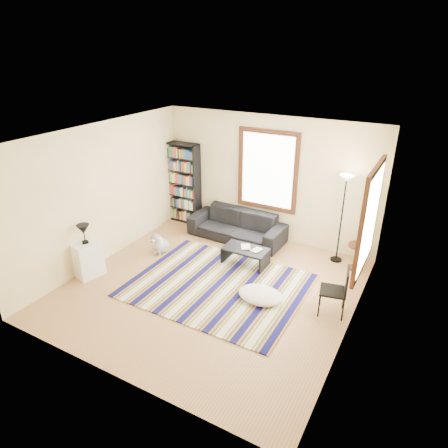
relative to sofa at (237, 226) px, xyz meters
The scene contains 21 objects.
floor 2.15m from the sofa, 75.68° to the right, with size 5.00×5.00×0.10m, color #B77653.
ceiling 3.30m from the sofa, 75.68° to the right, with size 5.00×5.00×0.10m, color white.
wall_back 1.30m from the sofa, 43.69° to the left, with size 5.00×0.10×2.80m, color beige.
wall_front 4.75m from the sofa, 83.51° to the right, with size 5.00×0.10×2.80m, color beige.
wall_left 3.08m from the sofa, 134.67° to the right, with size 0.10×5.00×2.80m, color beige.
wall_right 3.85m from the sofa, 33.70° to the right, with size 0.10×5.00×2.80m, color beige.
window_back 1.44m from the sofa, 38.74° to the left, with size 1.20×0.06×1.60m, color white.
window_right 3.49m from the sofa, 22.66° to the right, with size 0.06×1.20×1.60m, color white.
rug 2.05m from the sofa, 72.84° to the right, with size 3.15×2.52×0.02m, color #0E0D45.
sofa is the anchor object (origin of this frame).
bookshelf 1.81m from the sofa, behind, with size 0.90×0.30×2.00m, color black.
coffee_table 1.20m from the sofa, 53.98° to the right, with size 0.90×0.50×0.36m, color black.
book_a 1.14m from the sofa, 58.06° to the right, with size 0.24×0.18×0.02m, color beige.
book_b 1.25m from the sofa, 47.04° to the right, with size 0.16×0.22×0.02m, color beige.
floor_cushion 2.47m from the sofa, 52.84° to the right, with size 0.81×0.60×0.20m, color beige.
floor_lamp 2.37m from the sofa, ahead, with size 0.30×0.30×1.86m, color black, non-canonical shape.
side_table 2.72m from the sofa, ahead, with size 0.40×0.40×0.54m, color #402110.
folding_chair 3.18m from the sofa, 32.72° to the right, with size 0.42×0.40×0.86m, color black.
white_cabinet 3.33m from the sofa, 122.22° to the right, with size 0.38×0.50×0.70m, color white.
table_lamp 3.38m from the sofa, 122.22° to the right, with size 0.24×0.24×0.38m, color black, non-canonical shape.
dog 1.80m from the sofa, 128.37° to the right, with size 0.37×0.52×0.52m, color #BABABA, non-canonical shape.
Camera 1 is at (3.25, -5.36, 4.17)m, focal length 32.00 mm.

